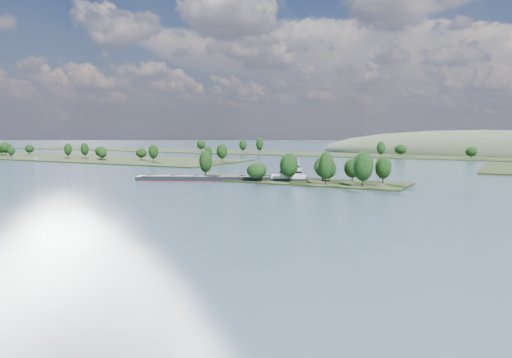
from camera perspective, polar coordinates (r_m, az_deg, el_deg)
The scene contains 7 objects.
ground at distance 165.78m, azimuth -4.24°, elevation -2.23°, with size 1800.00×1800.00×0.00m, color #354C5C.
tree_island at distance 214.61m, azimuth 5.50°, elevation 0.66°, with size 100.00×32.23×14.97m.
left_bank at distance 421.24m, azimuth -20.91°, elevation 2.36°, with size 300.00×80.00×13.86m.
back_shoreline at distance 426.88m, azimuth 17.22°, elevation 2.53°, with size 900.00×60.00×15.55m.
hill_west at distance 520.91m, azimuth 24.50°, elevation 2.72°, with size 320.00×160.00×44.00m, color #3E4A33.
cargo_barge at distance 222.03m, azimuth -2.53°, elevation 0.15°, with size 74.30×37.22×10.35m.
motorboat at distance 391.02m, azimuth -23.81°, elevation 2.08°, with size 2.36×6.27×2.42m, color silver.
Camera 1 is at (86.17, -19.74, 23.03)m, focal length 35.00 mm.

